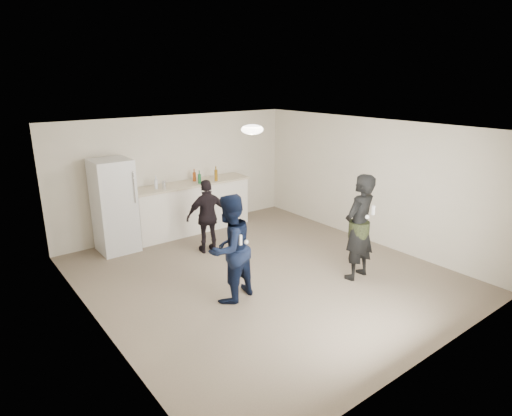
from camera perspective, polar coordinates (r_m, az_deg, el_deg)
floor at (r=7.46m, az=0.95°, el=-8.84°), size 6.00×6.00×0.00m
ceiling at (r=6.75m, az=1.05°, el=10.62°), size 6.00×6.00×0.00m
wall_back at (r=9.46m, az=-10.41°, el=4.53°), size 6.00×0.00×6.00m
wall_front at (r=5.15m, az=22.40°, el=-7.25°), size 6.00×0.00×6.00m
wall_left at (r=5.80m, az=-20.89°, el=-4.37°), size 0.00×6.00×6.00m
wall_right at (r=8.92m, az=15.00°, el=3.47°), size 0.00×6.00×6.00m
counter at (r=9.42m, az=-8.51°, el=0.01°), size 2.60×0.56×1.05m
counter_top at (r=9.28m, az=-8.66°, el=3.23°), size 2.68×0.64×0.04m
fridge at (r=8.60m, az=-18.39°, el=0.26°), size 0.70×0.70×1.80m
fridge_handle at (r=8.25m, az=-15.95°, el=2.67°), size 0.02×0.02×0.60m
ceiling_dome at (r=6.99m, az=-0.51°, el=10.43°), size 0.36×0.36×0.16m
shaker at (r=8.83m, az=-12.16°, el=3.03°), size 0.08×0.08×0.17m
man at (r=6.37m, az=-3.53°, el=-5.41°), size 0.94×0.81×1.65m
woman at (r=7.23m, az=13.59°, el=-2.51°), size 0.70×0.51×1.79m
camo_shorts at (r=7.24m, az=13.57°, el=-2.84°), size 0.34×0.34×0.28m
spectator at (r=8.20m, az=-6.42°, el=-1.11°), size 0.90×0.53×1.43m
remote_man at (r=6.07m, az=-2.09°, el=-4.27°), size 0.04×0.04×0.15m
nunchuk_man at (r=6.18m, az=-1.33°, el=-4.55°), size 0.07×0.07×0.07m
remote_woman at (r=6.98m, az=15.37°, el=-0.29°), size 0.04×0.04×0.15m
nunchuk_woman at (r=6.95m, az=14.61°, el=-1.17°), size 0.07×0.07×0.07m
bottle_cluster at (r=9.21m, az=-8.12°, el=3.95°), size 1.41×0.33×0.24m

